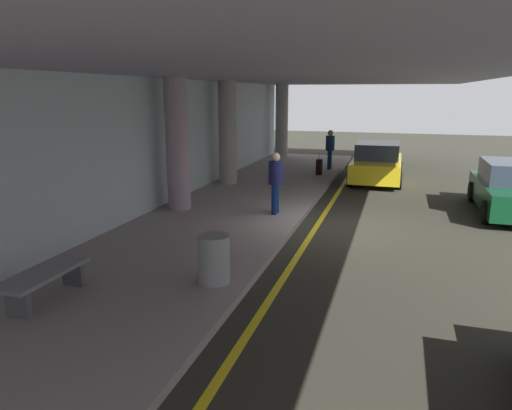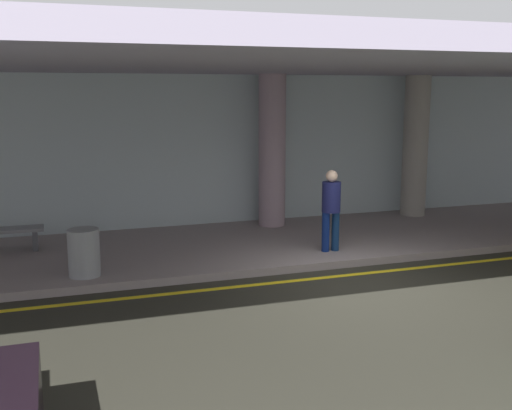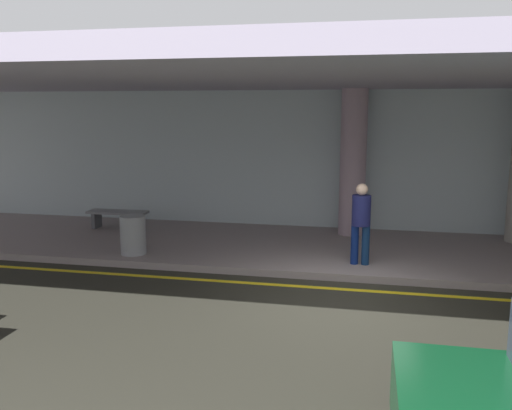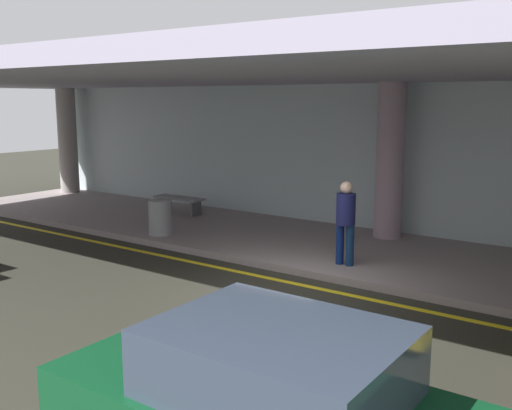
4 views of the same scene
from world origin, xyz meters
name	(u,v)px [view 3 (image 3 of 4)]	position (x,y,z in m)	size (l,w,h in m)	color
ground_plane	(341,300)	(0.00, 0.00, 0.00)	(60.00, 60.00, 0.00)	#2D2C23
sidewalk	(348,251)	(0.00, 3.10, 0.07)	(26.00, 4.20, 0.15)	gray
lane_stripe_yellow	(343,289)	(0.00, 0.55, 0.00)	(26.00, 0.14, 0.01)	yellow
support_column_left_mid	(353,163)	(0.00, 4.54, 1.97)	(0.65, 0.65, 3.65)	gray
ceiling_overhang	(353,78)	(0.00, 2.60, 3.95)	(28.00, 13.20, 0.30)	#948CA2
terminal_back_wall	(354,163)	(0.00, 5.35, 1.90)	(26.00, 0.30, 3.80)	#A9B7BB
traveler_with_luggage	(361,218)	(0.27, 1.79, 1.11)	(0.38, 0.38, 1.68)	navy
bench_metal	(118,216)	(-6.11, 3.87, 0.50)	(1.60, 0.50, 0.48)	slate
trash_bin_steel	(133,235)	(-4.64, 1.60, 0.57)	(0.56, 0.56, 0.85)	gray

